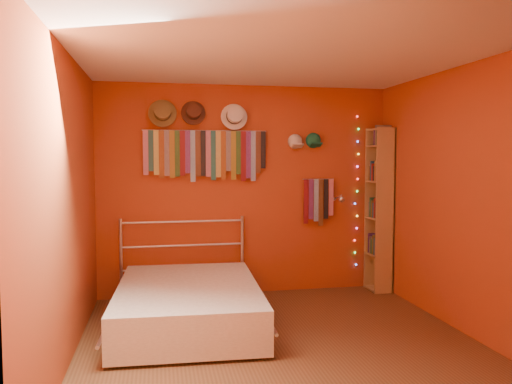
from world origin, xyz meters
TOP-DOWN VIEW (x-y plane):
  - ground at (0.00, 0.00)m, footprint 3.50×3.50m
  - back_wall at (0.00, 1.75)m, footprint 3.50×0.02m
  - right_wall at (1.75, 0.00)m, footprint 0.02×3.50m
  - left_wall at (-1.75, 0.00)m, footprint 0.02×3.50m
  - ceiling at (0.00, 0.00)m, footprint 3.50×3.50m
  - tie_rack at (-0.49, 1.68)m, footprint 1.45×0.03m
  - small_tie_rack at (0.89, 1.69)m, footprint 0.40×0.03m
  - fedora_olive at (-0.98, 1.65)m, footprint 0.32×0.17m
  - fedora_brown at (-0.63, 1.65)m, footprint 0.28×0.15m
  - fedora_white at (-0.16, 1.65)m, footprint 0.31×0.17m
  - cap_white at (0.59, 1.70)m, footprint 0.18×0.23m
  - cap_green at (0.82, 1.70)m, footprint 0.18×0.23m
  - fairy_lights at (1.40, 1.71)m, footprint 0.06×0.02m
  - reading_lamp at (1.10, 1.51)m, footprint 0.07×0.32m
  - bookshelf at (1.66, 1.53)m, footprint 0.25×0.34m
  - bed at (-0.77, 0.65)m, footprint 1.52×2.00m

SIDE VIEW (x-z plane):
  - ground at x=0.00m, z-range 0.00..0.00m
  - bed at x=-0.77m, z-range -0.25..0.70m
  - bookshelf at x=1.66m, z-range 0.02..2.02m
  - small_tie_rack at x=0.89m, z-range 0.84..1.42m
  - reading_lamp at x=1.10m, z-range 1.10..1.19m
  - fairy_lights at x=1.40m, z-range 0.28..2.16m
  - back_wall at x=0.00m, z-range 0.00..2.50m
  - right_wall at x=1.75m, z-range 0.00..2.50m
  - left_wall at x=-1.75m, z-range 0.00..2.50m
  - tie_rack at x=-0.49m, z-range 1.40..2.00m
  - cap_white at x=0.59m, z-range 1.74..1.92m
  - cap_green at x=0.82m, z-range 1.76..1.94m
  - fedora_white at x=-0.16m, z-range 1.97..2.28m
  - fedora_olive at x=-0.98m, z-range 2.00..2.31m
  - fedora_brown at x=-0.63m, z-range 2.02..2.30m
  - ceiling at x=0.00m, z-range 2.49..2.51m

